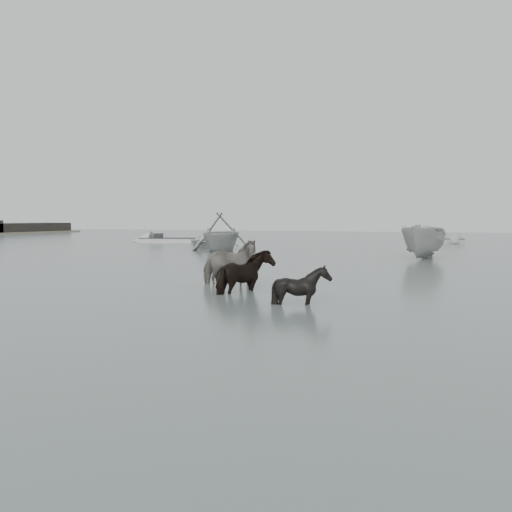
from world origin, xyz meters
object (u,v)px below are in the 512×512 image
Objects in this scene: rowboat_lead at (209,240)px; pony_pinto at (229,258)px; pony_black at (302,278)px; pony_dark at (247,265)px.

pony_pinto is at bearing -70.34° from rowboat_lead.
pony_pinto is 4.12m from pony_black.
pony_dark is at bearing 74.15° from pony_black.
pony_dark is 1.23× the size of pony_black.
pony_dark is at bearing -69.41° from rowboat_lead.
pony_black is (2.02, -1.45, -0.14)m from pony_dark.
pony_black is 25.51m from rowboat_lead.
pony_dark reaches higher than pony_black.
pony_pinto reaches higher than pony_dark.
rowboat_lead is (-10.36, 18.98, -0.33)m from pony_pinto.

